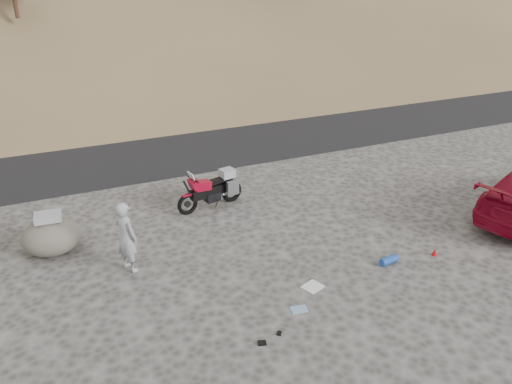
% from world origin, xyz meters
% --- Properties ---
extents(ground, '(140.00, 140.00, 0.00)m').
position_xyz_m(ground, '(0.00, 0.00, 0.00)').
color(ground, '#3C3A37').
rests_on(ground, ground).
extents(road, '(120.00, 7.00, 0.05)m').
position_xyz_m(road, '(0.00, 9.00, 0.00)').
color(road, black).
rests_on(road, ground).
extents(motorcycle, '(2.02, 0.83, 1.22)m').
position_xyz_m(motorcycle, '(0.17, 3.08, 0.52)').
color(motorcycle, black).
rests_on(motorcycle, ground).
extents(man, '(0.63, 0.72, 1.65)m').
position_xyz_m(man, '(-2.59, 0.88, 0.00)').
color(man, '#999A9F').
rests_on(man, ground).
extents(boulder, '(1.61, 1.48, 1.05)m').
position_xyz_m(boulder, '(-4.08, 2.30, 0.46)').
color(boulder, '#514E45').
rests_on(boulder, ground).
extents(gear_white_cloth, '(0.50, 0.48, 0.01)m').
position_xyz_m(gear_white_cloth, '(0.80, -1.37, 0.01)').
color(gear_white_cloth, white).
rests_on(gear_white_cloth, ground).
extents(gear_blue_mat, '(0.47, 0.23, 0.18)m').
position_xyz_m(gear_blue_mat, '(2.84, -1.29, 0.09)').
color(gear_blue_mat, '#1B48A5').
rests_on(gear_blue_mat, ground).
extents(gear_funnel, '(0.14, 0.14, 0.16)m').
position_xyz_m(gear_funnel, '(4.03, -1.43, 0.08)').
color(gear_funnel, '#A90B0B').
rests_on(gear_funnel, ground).
extents(gear_glove_a, '(0.17, 0.14, 0.04)m').
position_xyz_m(gear_glove_a, '(-0.89, -2.51, 0.02)').
color(gear_glove_a, black).
rests_on(gear_glove_a, ground).
extents(gear_glove_b, '(0.13, 0.13, 0.04)m').
position_xyz_m(gear_glove_b, '(-0.50, -2.39, 0.02)').
color(gear_glove_b, black).
rests_on(gear_glove_b, ground).
extents(gear_blue_cloth, '(0.36, 0.29, 0.01)m').
position_xyz_m(gear_blue_cloth, '(0.18, -1.92, 0.01)').
color(gear_blue_cloth, '#7B9FBF').
rests_on(gear_blue_cloth, ground).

